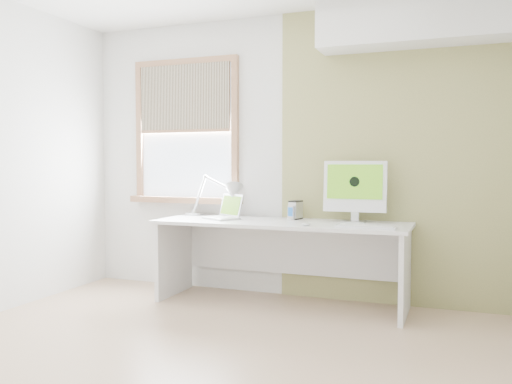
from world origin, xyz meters
The scene contains 12 objects.
room centered at (0.00, 0.00, 1.30)m, with size 4.04×3.54×2.64m.
accent_wall centered at (1.00, 1.74, 1.30)m, with size 2.00×0.02×2.60m, color #8B8D53.
soffit centered at (1.20, 1.57, 2.40)m, with size 1.60×0.40×0.42m, color white.
window centered at (-1.00, 1.71, 1.54)m, with size 1.20×0.14×1.42m.
desk centered at (0.10, 1.44, 0.53)m, with size 2.20×0.70×0.73m.
desk_lamp centered at (-0.48, 1.53, 0.94)m, with size 0.68×0.33×0.39m.
laptop centered at (-0.44, 1.42, 0.79)m, with size 0.40×0.39×0.22m.
phone_dock centered at (0.15, 1.52, 0.77)m, with size 0.08×0.08×0.13m.
external_drive centered at (0.17, 1.60, 0.81)m, with size 0.11×0.15×0.17m.
imac centered at (0.71, 1.55, 1.02)m, with size 0.53×0.18×0.52m.
keyboard centered at (0.87, 1.17, 0.74)m, with size 0.47×0.15×0.02m.
mouse centered at (0.40, 1.14, 0.74)m, with size 0.06×0.09×0.03m, color white.
Camera 1 is at (1.55, -3.00, 1.24)m, focal length 37.57 mm.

